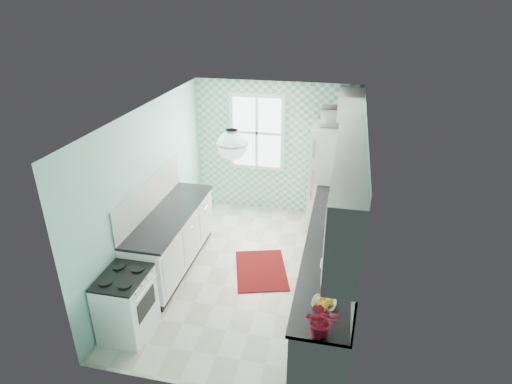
% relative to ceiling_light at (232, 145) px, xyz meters
% --- Properties ---
extents(floor, '(3.00, 4.40, 0.02)m').
position_rel_ceiling_light_xyz_m(floor, '(0.00, 0.80, -2.33)').
color(floor, beige).
rests_on(floor, ground).
extents(ceiling, '(3.00, 4.40, 0.02)m').
position_rel_ceiling_light_xyz_m(ceiling, '(0.00, 0.80, 0.19)').
color(ceiling, white).
rests_on(ceiling, wall_back).
extents(wall_back, '(3.00, 0.02, 2.50)m').
position_rel_ceiling_light_xyz_m(wall_back, '(0.00, 3.01, -1.07)').
color(wall_back, '#89C9BB').
rests_on(wall_back, floor).
extents(wall_front, '(3.00, 0.02, 2.50)m').
position_rel_ceiling_light_xyz_m(wall_front, '(0.00, -1.41, -1.07)').
color(wall_front, '#89C9BB').
rests_on(wall_front, floor).
extents(wall_left, '(0.02, 4.40, 2.50)m').
position_rel_ceiling_light_xyz_m(wall_left, '(-1.51, 0.80, -1.07)').
color(wall_left, '#89C9BB').
rests_on(wall_left, floor).
extents(wall_right, '(0.02, 4.40, 2.50)m').
position_rel_ceiling_light_xyz_m(wall_right, '(1.51, 0.80, -1.07)').
color(wall_right, '#89C9BB').
rests_on(wall_right, floor).
extents(accent_wall, '(3.00, 0.01, 2.50)m').
position_rel_ceiling_light_xyz_m(accent_wall, '(0.00, 2.99, -1.07)').
color(accent_wall, '#5BBF99').
rests_on(accent_wall, wall_back).
extents(window, '(1.04, 0.05, 1.44)m').
position_rel_ceiling_light_xyz_m(window, '(-0.35, 2.96, -0.77)').
color(window, white).
rests_on(window, wall_back).
extents(backsplash_right, '(0.02, 3.60, 0.51)m').
position_rel_ceiling_light_xyz_m(backsplash_right, '(1.49, 0.40, -1.13)').
color(backsplash_right, white).
rests_on(backsplash_right, wall_right).
extents(backsplash_left, '(0.02, 2.15, 0.51)m').
position_rel_ceiling_light_xyz_m(backsplash_left, '(-1.49, 0.73, -1.13)').
color(backsplash_left, white).
rests_on(backsplash_left, wall_left).
extents(upper_cabinets_right, '(0.33, 3.20, 0.90)m').
position_rel_ceiling_light_xyz_m(upper_cabinets_right, '(1.33, 0.20, -0.42)').
color(upper_cabinets_right, white).
rests_on(upper_cabinets_right, wall_right).
extents(upper_cabinet_fridge, '(0.40, 0.74, 0.40)m').
position_rel_ceiling_light_xyz_m(upper_cabinet_fridge, '(1.30, 2.63, -0.07)').
color(upper_cabinet_fridge, white).
rests_on(upper_cabinet_fridge, wall_right).
extents(ceiling_light, '(0.34, 0.34, 0.35)m').
position_rel_ceiling_light_xyz_m(ceiling_light, '(0.00, 0.00, 0.00)').
color(ceiling_light, silver).
rests_on(ceiling_light, ceiling).
extents(base_cabinets_right, '(0.60, 3.60, 0.90)m').
position_rel_ceiling_light_xyz_m(base_cabinets_right, '(1.20, 0.40, -1.87)').
color(base_cabinets_right, white).
rests_on(base_cabinets_right, floor).
extents(countertop_right, '(0.63, 3.60, 0.04)m').
position_rel_ceiling_light_xyz_m(countertop_right, '(1.19, 0.40, -1.40)').
color(countertop_right, black).
rests_on(countertop_right, base_cabinets_right).
extents(base_cabinets_left, '(0.60, 2.15, 0.90)m').
position_rel_ceiling_light_xyz_m(base_cabinets_left, '(-1.20, 0.73, -1.87)').
color(base_cabinets_left, white).
rests_on(base_cabinets_left, floor).
extents(countertop_left, '(0.63, 2.15, 0.04)m').
position_rel_ceiling_light_xyz_m(countertop_left, '(-1.19, 0.73, -1.40)').
color(countertop_left, black).
rests_on(countertop_left, base_cabinets_left).
extents(fridge, '(0.82, 0.81, 1.88)m').
position_rel_ceiling_light_xyz_m(fridge, '(1.11, 2.58, -1.38)').
color(fridge, white).
rests_on(fridge, floor).
extents(stove, '(0.55, 0.68, 0.82)m').
position_rel_ceiling_light_xyz_m(stove, '(-1.20, -0.74, -1.89)').
color(stove, white).
rests_on(stove, floor).
extents(sink, '(0.43, 0.36, 0.53)m').
position_rel_ceiling_light_xyz_m(sink, '(1.20, 1.20, -1.39)').
color(sink, silver).
rests_on(sink, countertop_right).
extents(rug, '(1.03, 1.25, 0.02)m').
position_rel_ceiling_light_xyz_m(rug, '(0.17, 0.87, -2.32)').
color(rug, maroon).
rests_on(rug, floor).
extents(dish_towel, '(0.10, 0.25, 0.39)m').
position_rel_ceiling_light_xyz_m(dish_towel, '(0.89, 1.41, -1.84)').
color(dish_towel, '#549997').
rests_on(dish_towel, base_cabinets_right).
extents(fruit_bowl, '(0.28, 0.28, 0.06)m').
position_rel_ceiling_light_xyz_m(fruit_bowl, '(1.20, -0.90, -1.35)').
color(fruit_bowl, white).
rests_on(fruit_bowl, countertop_right).
extents(potted_plant, '(0.36, 0.32, 0.36)m').
position_rel_ceiling_light_xyz_m(potted_plant, '(1.20, -1.31, -1.20)').
color(potted_plant, '#BB243D').
rests_on(potted_plant, countertop_right).
extents(soap_bottle, '(0.11, 0.11, 0.22)m').
position_rel_ceiling_light_xyz_m(soap_bottle, '(1.25, 1.61, -1.28)').
color(soap_bottle, '#9BA7B2').
rests_on(soap_bottle, countertop_right).
extents(microwave, '(0.55, 0.38, 0.30)m').
position_rel_ceiling_light_xyz_m(microwave, '(1.11, 2.58, -0.29)').
color(microwave, silver).
rests_on(microwave, fridge).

